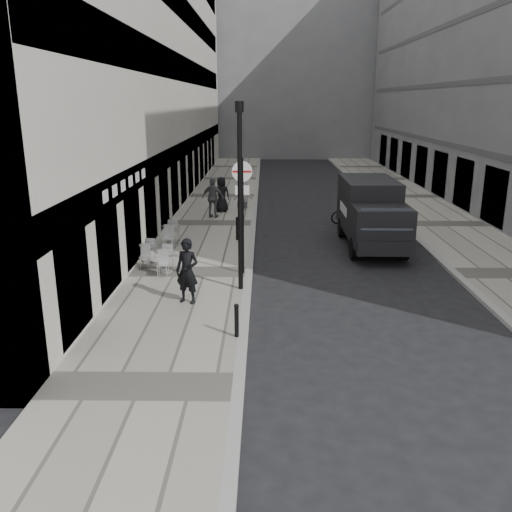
% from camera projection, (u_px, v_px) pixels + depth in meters
% --- Properties ---
extents(ground, '(120.00, 120.00, 0.00)m').
position_uv_depth(ground, '(230.00, 481.00, 8.44)').
color(ground, black).
rests_on(ground, ground).
extents(sidewalk, '(4.00, 60.00, 0.12)m').
position_uv_depth(sidewalk, '(211.00, 224.00, 25.75)').
color(sidewalk, '#9D998E').
rests_on(sidewalk, ground).
extents(far_sidewalk, '(4.00, 60.00, 0.12)m').
position_uv_depth(far_sidewalk, '(443.00, 225.00, 25.59)').
color(far_sidewalk, '#9D998E').
rests_on(far_sidewalk, ground).
extents(building_left, '(4.00, 45.00, 18.00)m').
position_uv_depth(building_left, '(146.00, 38.00, 29.59)').
color(building_left, beige).
rests_on(building_left, ground).
extents(building_far, '(24.00, 16.00, 22.00)m').
position_uv_depth(building_far, '(274.00, 50.00, 59.19)').
color(building_far, gray).
rests_on(building_far, ground).
extents(walking_man, '(0.79, 0.65, 1.88)m').
position_uv_depth(walking_man, '(187.00, 271.00, 15.33)').
color(walking_man, black).
rests_on(walking_man, sidewalk).
extents(sign_post, '(0.66, 0.10, 3.84)m').
position_uv_depth(sign_post, '(242.00, 201.00, 17.59)').
color(sign_post, black).
rests_on(sign_post, sidewalk).
extents(lamppost, '(0.25, 0.25, 5.58)m').
position_uv_depth(lamppost, '(240.00, 189.00, 15.86)').
color(lamppost, black).
rests_on(lamppost, sidewalk).
extents(bollard_near, '(0.11, 0.11, 0.80)m').
position_uv_depth(bollard_near, '(237.00, 321.00, 13.21)').
color(bollard_near, black).
rests_on(bollard_near, sidewalk).
extents(bollard_far, '(0.12, 0.12, 0.91)m').
position_uv_depth(bollard_far, '(237.00, 229.00, 22.44)').
color(bollard_far, black).
rests_on(bollard_far, sidewalk).
extents(panel_van, '(2.14, 5.63, 2.64)m').
position_uv_depth(panel_van, '(371.00, 210.00, 21.66)').
color(panel_van, black).
rests_on(panel_van, ground).
extents(cyclist, '(1.96, 1.28, 2.00)m').
position_uv_depth(cyclist, '(349.00, 207.00, 26.04)').
color(cyclist, black).
rests_on(cyclist, ground).
extents(pedestrian_a, '(1.24, 0.79, 1.97)m').
position_uv_depth(pedestrian_a, '(213.00, 198.00, 26.61)').
color(pedestrian_a, '#58595D').
rests_on(pedestrian_a, sidewalk).
extents(pedestrian_b, '(1.12, 0.79, 1.59)m').
position_uv_depth(pedestrian_b, '(243.00, 195.00, 28.55)').
color(pedestrian_b, gray).
rests_on(pedestrian_b, sidewalk).
extents(pedestrian_c, '(1.03, 0.86, 1.81)m').
position_uv_depth(pedestrian_c, '(222.00, 194.00, 28.09)').
color(pedestrian_c, black).
rests_on(pedestrian_c, sidewalk).
extents(cafe_table_near, '(0.63, 1.43, 0.81)m').
position_uv_depth(cafe_table_near, '(148.00, 252.00, 19.20)').
color(cafe_table_near, '#BBBBBD').
rests_on(cafe_table_near, sidewalk).
extents(cafe_table_mid, '(0.67, 1.52, 0.86)m').
position_uv_depth(cafe_table_mid, '(166.00, 259.00, 18.25)').
color(cafe_table_mid, silver).
rests_on(cafe_table_mid, sidewalk).
extents(cafe_table_far, '(0.74, 1.67, 0.95)m').
position_uv_depth(cafe_table_far, '(171.00, 234.00, 21.55)').
color(cafe_table_far, '#B8B8BB').
rests_on(cafe_table_far, sidewalk).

